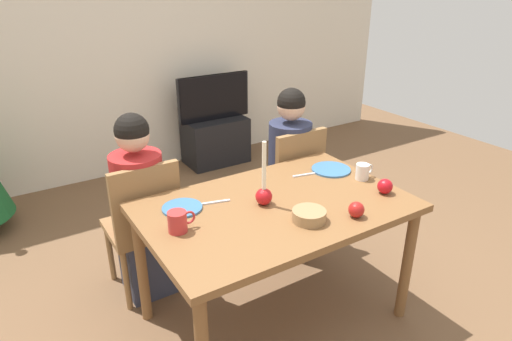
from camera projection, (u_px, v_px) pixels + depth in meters
The scene contains 19 objects.
ground_plane at pixel (274, 315), 2.66m from camera, with size 7.68×7.68×0.00m, color brown.
back_wall at pixel (118, 40), 4.15m from camera, with size 6.40×0.10×2.60m, color beige.
dining_table at pixel (276, 218), 2.39m from camera, with size 1.40×0.90×0.75m.
chair_left at pixel (144, 221), 2.66m from camera, with size 0.40×0.40×0.90m.
chair_right at pixel (291, 180), 3.20m from camera, with size 0.40×0.40×0.90m.
person_left_child at pixel (141, 211), 2.67m from camera, with size 0.30×0.30×1.17m.
person_right_child at pixel (289, 171), 3.20m from camera, with size 0.30×0.30×1.17m.
tv_stand at pixel (216, 141), 4.74m from camera, with size 0.64×0.40×0.48m, color black.
tv at pixel (214, 97), 4.55m from camera, with size 0.79×0.05×0.46m.
candle_centerpiece at pixel (264, 192), 2.33m from camera, with size 0.09×0.09×0.35m.
plate_left at pixel (182, 208), 2.31m from camera, with size 0.21×0.21×0.01m, color teal.
plate_right at pixel (331, 169), 2.76m from camera, with size 0.24×0.24×0.01m, color teal.
mug_left at pixel (178, 222), 2.09m from camera, with size 0.14×0.09×0.10m.
mug_right at pixel (363, 172), 2.63m from camera, with size 0.12×0.08×0.09m.
fork_left at pixel (213, 202), 2.37m from camera, with size 0.18×0.01×0.01m, color silver.
fork_right at pixel (306, 174), 2.70m from camera, with size 0.18×0.01×0.01m, color silver.
bowl_walnuts at pixel (309, 215), 2.19m from camera, with size 0.17×0.17×0.06m, color #99754C.
apple_near_candle at pixel (356, 210), 2.22m from camera, with size 0.08×0.08×0.08m, color #AB1B18.
apple_by_left_plate at pixel (385, 186), 2.46m from camera, with size 0.08×0.08×0.08m, color #B61018.
Camera 1 is at (-1.20, -1.71, 1.87)m, focal length 31.35 mm.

